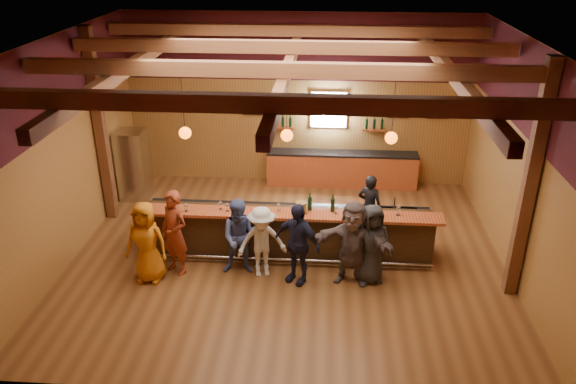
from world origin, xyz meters
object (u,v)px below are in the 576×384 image
at_px(bar_counter, 288,230).
at_px(customer_white, 262,242).
at_px(customer_navy, 297,243).
at_px(ice_bucket, 301,208).
at_px(stainless_fridge, 134,165).
at_px(customer_redvest, 175,233).
at_px(back_bar_cabinet, 342,169).
at_px(customer_brown, 352,243).
at_px(customer_dark, 371,244).
at_px(customer_orange, 147,242).
at_px(customer_denim, 241,237).
at_px(bottle_a, 310,203).
at_px(bartender, 369,206).

relative_size(bar_counter, customer_white, 4.19).
height_order(customer_navy, ice_bucket, customer_navy).
distance_m(stainless_fridge, customer_redvest, 3.89).
bearing_deg(back_bar_cabinet, customer_brown, -88.45).
distance_m(bar_counter, customer_dark, 1.95).
distance_m(customer_white, customer_navy, 0.72).
bearing_deg(customer_dark, bar_counter, 131.63).
relative_size(customer_orange, customer_navy, 0.99).
height_order(bar_counter, customer_orange, customer_orange).
bearing_deg(customer_brown, stainless_fridge, 158.08).
bearing_deg(back_bar_cabinet, stainless_fridge, -168.07).
bearing_deg(customer_white, customer_orange, 173.21).
relative_size(customer_brown, ice_bucket, 7.04).
xyz_separation_m(customer_denim, customer_brown, (2.19, -0.19, 0.07)).
bearing_deg(customer_orange, bottle_a, 23.56).
bearing_deg(stainless_fridge, customer_orange, -68.40).
height_order(customer_white, bartender, customer_white).
xyz_separation_m(customer_navy, ice_bucket, (0.03, 0.76, 0.39)).
bearing_deg(bottle_a, customer_orange, -161.09).
xyz_separation_m(back_bar_cabinet, customer_denim, (-2.07, -4.41, 0.32)).
height_order(customer_denim, bartender, customer_denim).
xyz_separation_m(customer_orange, customer_redvest, (0.47, 0.31, 0.05)).
height_order(customer_redvest, customer_navy, customer_redvest).
bearing_deg(customer_redvest, customer_orange, -115.41).
relative_size(bar_counter, stainless_fridge, 3.50).
bearing_deg(ice_bucket, customer_orange, -162.82).
xyz_separation_m(back_bar_cabinet, customer_navy, (-0.94, -4.65, 0.37)).
relative_size(back_bar_cabinet, customer_navy, 2.37).
xyz_separation_m(customer_white, customer_navy, (0.70, -0.16, 0.09)).
bearing_deg(bar_counter, customer_white, -116.20).
bearing_deg(bottle_a, customer_navy, -102.63).
bearing_deg(customer_orange, customer_denim, 17.06).
height_order(stainless_fridge, customer_navy, stainless_fridge).
relative_size(customer_redvest, customer_denim, 1.11).
bearing_deg(customer_denim, ice_bucket, 21.36).
relative_size(customer_redvest, ice_bucket, 7.21).
bearing_deg(ice_bucket, customer_brown, -34.63).
distance_m(stainless_fridge, customer_white, 4.98).
bearing_deg(customer_denim, bartender, 29.54).
bearing_deg(bottle_a, stainless_fridge, 150.17).
distance_m(bartender, bottle_a, 1.70).
distance_m(customer_orange, customer_redvest, 0.57).
distance_m(back_bar_cabinet, stainless_fridge, 5.43).
relative_size(customer_navy, customer_dark, 1.03).
bearing_deg(bartender, customer_redvest, 45.67).
distance_m(customer_brown, bartender, 1.90).
distance_m(customer_dark, ice_bucket, 1.58).
height_order(back_bar_cabinet, customer_denim, customer_denim).
relative_size(customer_navy, customer_brown, 0.97).
xyz_separation_m(stainless_fridge, customer_navy, (4.36, -3.53, -0.06)).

